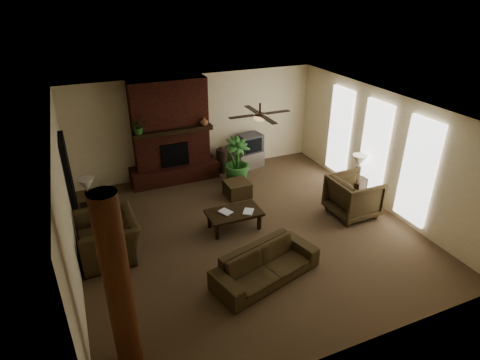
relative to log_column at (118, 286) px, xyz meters
name	(u,v)px	position (x,y,z in m)	size (l,w,h in m)	color
room_shell	(248,175)	(2.95, 2.40, 0.00)	(7.00, 7.00, 7.00)	brown
fireplace	(172,140)	(2.15, 5.62, -0.24)	(2.40, 0.70, 2.80)	#4E1F14
windows	(374,149)	(6.40, 2.60, -0.05)	(0.08, 3.65, 2.35)	white
log_column	(118,286)	(0.00, 0.00, 0.00)	(0.36, 0.36, 2.80)	#5C2D17
doorway	(70,183)	(-0.49, 4.20, -0.35)	(0.10, 1.00, 2.10)	black
ceiling_fan	(260,116)	(3.35, 2.70, 1.13)	(1.35, 1.35, 0.37)	black
sofa	(266,260)	(2.64, 0.85, -0.99)	(2.09, 0.61, 0.82)	#41321B
armchair_left	(107,231)	(0.05, 2.72, -0.83)	(1.30, 0.84, 1.13)	#41321B
armchair_right	(354,194)	(5.56, 2.10, -0.87)	(1.03, 0.96, 1.06)	#41321B
coffee_table	(234,214)	(2.74, 2.64, -1.03)	(1.20, 0.70, 0.43)	black
ottoman	(237,189)	(3.39, 4.01, -1.20)	(0.60, 0.60, 0.40)	#41321B
tv_stand	(248,159)	(4.39, 5.55, -1.15)	(0.85, 0.50, 0.50)	silver
tv	(250,143)	(4.45, 5.54, -0.64)	(0.71, 0.61, 0.52)	#3D3D40
floor_vase	(222,158)	(3.56, 5.55, -0.97)	(0.34, 0.34, 0.77)	#30231A
floor_plant	(237,170)	(3.68, 4.75, -1.04)	(0.71, 1.27, 0.71)	#2E6127
side_table_left	(94,216)	(-0.14, 3.93, -1.12)	(0.50, 0.50, 0.55)	black
lamp_left	(87,187)	(-0.17, 3.98, -0.40)	(0.42, 0.42, 0.65)	black
side_table_right	(354,188)	(6.10, 2.75, -1.12)	(0.50, 0.50, 0.55)	black
lamp_right	(359,163)	(6.10, 2.71, -0.40)	(0.43, 0.43, 0.65)	black
mantel_plant	(139,128)	(1.27, 5.34, 0.32)	(0.38, 0.42, 0.33)	#2E6127
mantel_vase	(204,121)	(2.99, 5.33, 0.27)	(0.22, 0.23, 0.22)	brown
book_a	(222,209)	(2.45, 2.64, -0.83)	(0.22, 0.03, 0.29)	#999999
book_b	(244,206)	(2.94, 2.57, -0.82)	(0.21, 0.02, 0.29)	#999999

